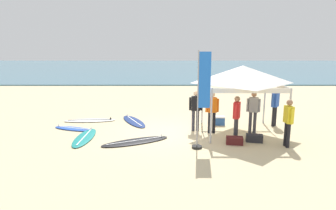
{
  "coord_description": "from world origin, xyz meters",
  "views": [
    {
      "loc": [
        -0.18,
        -11.81,
        3.63
      ],
      "look_at": [
        -0.22,
        0.83,
        1.0
      ],
      "focal_mm": 32.0,
      "sensor_mm": 36.0,
      "label": 1
    }
  ],
  "objects_px": {
    "surfboard_teal": "(85,137)",
    "person_blue": "(276,104)",
    "cooler_box": "(220,120)",
    "banner_flag": "(202,104)",
    "gear_bag_near_tent": "(255,138)",
    "person_grey": "(254,109)",
    "surfboard_blue": "(74,128)",
    "surfboard_white": "(91,120)",
    "person_red": "(237,115)",
    "person_yellow": "(289,120)",
    "canopy_tent": "(243,75)",
    "person_black": "(196,108)",
    "person_orange": "(213,110)",
    "surfboard_navy": "(135,121)",
    "gear_bag_by_pole": "(235,141)",
    "surfboard_black": "(136,141)"
  },
  "relations": [
    {
      "from": "surfboard_teal",
      "to": "person_blue",
      "type": "bearing_deg",
      "value": 12.41
    },
    {
      "from": "cooler_box",
      "to": "banner_flag",
      "type": "bearing_deg",
      "value": -110.87
    },
    {
      "from": "gear_bag_near_tent",
      "to": "person_grey",
      "type": "bearing_deg",
      "value": 78.68
    },
    {
      "from": "surfboard_blue",
      "to": "surfboard_white",
      "type": "height_order",
      "value": "same"
    },
    {
      "from": "person_red",
      "to": "person_yellow",
      "type": "relative_size",
      "value": 1.0
    },
    {
      "from": "canopy_tent",
      "to": "surfboard_teal",
      "type": "bearing_deg",
      "value": -172.49
    },
    {
      "from": "person_red",
      "to": "cooler_box",
      "type": "xyz_separation_m",
      "value": [
        -0.25,
        2.25,
        -0.79
      ]
    },
    {
      "from": "person_red",
      "to": "person_black",
      "type": "xyz_separation_m",
      "value": [
        -1.41,
        1.29,
        0.0
      ]
    },
    {
      "from": "canopy_tent",
      "to": "cooler_box",
      "type": "relative_size",
      "value": 5.9
    },
    {
      "from": "person_orange",
      "to": "banner_flag",
      "type": "bearing_deg",
      "value": -109.99
    },
    {
      "from": "canopy_tent",
      "to": "person_black",
      "type": "height_order",
      "value": "canopy_tent"
    },
    {
      "from": "person_orange",
      "to": "person_yellow",
      "type": "bearing_deg",
      "value": -34.14
    },
    {
      "from": "surfboard_white",
      "to": "person_red",
      "type": "distance_m",
      "value": 6.95
    },
    {
      "from": "surfboard_navy",
      "to": "gear_bag_by_pole",
      "type": "bearing_deg",
      "value": -37.98
    },
    {
      "from": "person_grey",
      "to": "person_red",
      "type": "height_order",
      "value": "same"
    },
    {
      "from": "person_yellow",
      "to": "gear_bag_near_tent",
      "type": "relative_size",
      "value": 2.85
    },
    {
      "from": "surfboard_black",
      "to": "person_orange",
      "type": "relative_size",
      "value": 1.55
    },
    {
      "from": "gear_bag_near_tent",
      "to": "person_red",
      "type": "bearing_deg",
      "value": 168.33
    },
    {
      "from": "surfboard_blue",
      "to": "person_grey",
      "type": "height_order",
      "value": "person_grey"
    },
    {
      "from": "person_black",
      "to": "banner_flag",
      "type": "bearing_deg",
      "value": -90.44
    },
    {
      "from": "canopy_tent",
      "to": "gear_bag_by_pole",
      "type": "distance_m",
      "value": 2.77
    },
    {
      "from": "person_yellow",
      "to": "gear_bag_by_pole",
      "type": "xyz_separation_m",
      "value": [
        -1.79,
        0.26,
        -0.85
      ]
    },
    {
      "from": "surfboard_blue",
      "to": "person_red",
      "type": "xyz_separation_m",
      "value": [
        6.62,
        -1.5,
        0.95
      ]
    },
    {
      "from": "person_grey",
      "to": "person_black",
      "type": "height_order",
      "value": "same"
    },
    {
      "from": "person_orange",
      "to": "person_black",
      "type": "bearing_deg",
      "value": 153.77
    },
    {
      "from": "banner_flag",
      "to": "person_blue",
      "type": "bearing_deg",
      "value": 38.68
    },
    {
      "from": "surfboard_blue",
      "to": "person_red",
      "type": "bearing_deg",
      "value": -12.76
    },
    {
      "from": "surfboard_blue",
      "to": "banner_flag",
      "type": "distance_m",
      "value": 5.89
    },
    {
      "from": "surfboard_white",
      "to": "gear_bag_near_tent",
      "type": "distance_m",
      "value": 7.56
    },
    {
      "from": "surfboard_navy",
      "to": "person_orange",
      "type": "xyz_separation_m",
      "value": [
        3.39,
        -1.76,
        0.95
      ]
    },
    {
      "from": "banner_flag",
      "to": "surfboard_white",
      "type": "bearing_deg",
      "value": 142.47
    },
    {
      "from": "surfboard_navy",
      "to": "person_yellow",
      "type": "relative_size",
      "value": 1.45
    },
    {
      "from": "person_blue",
      "to": "person_orange",
      "type": "relative_size",
      "value": 1.0
    },
    {
      "from": "surfboard_navy",
      "to": "surfboard_blue",
      "type": "bearing_deg",
      "value": -153.39
    },
    {
      "from": "surfboard_teal",
      "to": "person_blue",
      "type": "relative_size",
      "value": 1.41
    },
    {
      "from": "person_yellow",
      "to": "gear_bag_by_pole",
      "type": "bearing_deg",
      "value": 171.79
    },
    {
      "from": "surfboard_teal",
      "to": "surfboard_blue",
      "type": "height_order",
      "value": "same"
    },
    {
      "from": "person_black",
      "to": "surfboard_black",
      "type": "bearing_deg",
      "value": -147.76
    },
    {
      "from": "person_orange",
      "to": "surfboard_blue",
      "type": "bearing_deg",
      "value": 174.89
    },
    {
      "from": "person_red",
      "to": "person_grey",
      "type": "bearing_deg",
      "value": 47.93
    },
    {
      "from": "person_orange",
      "to": "person_red",
      "type": "bearing_deg",
      "value": -51.71
    },
    {
      "from": "person_blue",
      "to": "person_grey",
      "type": "distance_m",
      "value": 1.63
    },
    {
      "from": "person_orange",
      "to": "surfboard_teal",
      "type": "bearing_deg",
      "value": -172.28
    },
    {
      "from": "surfboard_white",
      "to": "person_yellow",
      "type": "relative_size",
      "value": 1.43
    },
    {
      "from": "person_blue",
      "to": "cooler_box",
      "type": "distance_m",
      "value": 2.54
    },
    {
      "from": "surfboard_white",
      "to": "person_yellow",
      "type": "distance_m",
      "value": 8.73
    },
    {
      "from": "surfboard_blue",
      "to": "surfboard_black",
      "type": "bearing_deg",
      "value": -30.58
    },
    {
      "from": "canopy_tent",
      "to": "person_orange",
      "type": "bearing_deg",
      "value": -173.41
    },
    {
      "from": "canopy_tent",
      "to": "surfboard_navy",
      "type": "height_order",
      "value": "canopy_tent"
    },
    {
      "from": "surfboard_white",
      "to": "person_yellow",
      "type": "xyz_separation_m",
      "value": [
        7.91,
        -3.56,
        0.95
      ]
    }
  ]
}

